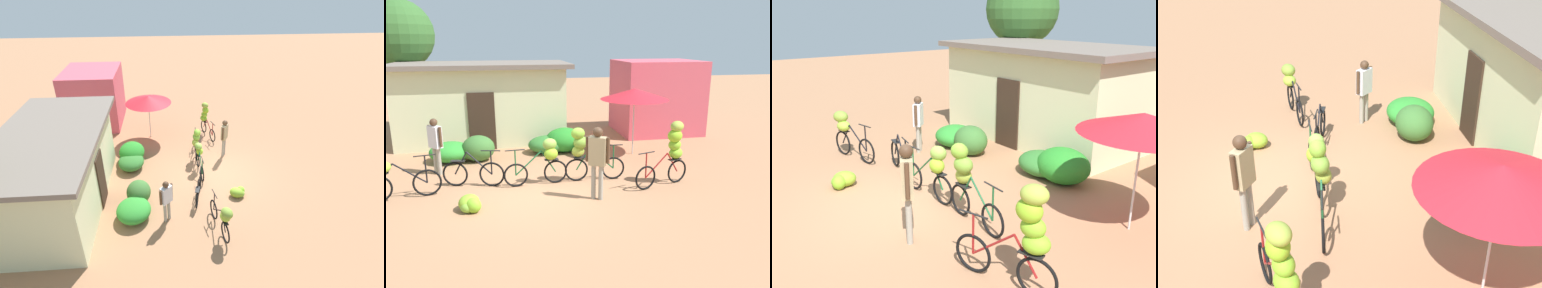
% 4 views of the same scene
% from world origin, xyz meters
% --- Properties ---
extents(ground_plane, '(60.00, 60.00, 0.00)m').
position_xyz_m(ground_plane, '(0.00, 0.00, 0.00)').
color(ground_plane, '#A6734F').
extents(building_low, '(6.41, 3.38, 2.90)m').
position_xyz_m(building_low, '(-1.50, 5.70, 1.47)').
color(building_low, beige).
rests_on(building_low, ground).
extents(shop_pink, '(3.20, 2.80, 2.92)m').
position_xyz_m(shop_pink, '(5.46, 5.77, 1.46)').
color(shop_pink, '#D24F60').
rests_on(shop_pink, ground).
extents(hedge_bush_front_left, '(1.28, 1.18, 0.62)m').
position_xyz_m(hedge_bush_front_left, '(-2.46, 3.08, 0.31)').
color(hedge_bush_front_left, '#2F8D2F').
rests_on(hedge_bush_front_left, ground).
extents(hedge_bush_front_right, '(1.02, 0.88, 0.82)m').
position_xyz_m(hedge_bush_front_right, '(-1.60, 2.97, 0.41)').
color(hedge_bush_front_right, '#396B2E').
rests_on(hedge_bush_front_right, ground).
extents(hedge_bush_mid, '(1.30, 1.09, 0.58)m').
position_xyz_m(hedge_bush_mid, '(0.65, 3.46, 0.29)').
color(hedge_bush_mid, '#32742E').
rests_on(hedge_bush_mid, ground).
extents(hedge_bush_by_door, '(1.31, 1.11, 0.83)m').
position_xyz_m(hedge_bush_by_door, '(1.25, 3.47, 0.41)').
color(hedge_bush_by_door, '#288728').
rests_on(hedge_bush_by_door, ground).
extents(market_umbrella, '(2.22, 2.22, 2.20)m').
position_xyz_m(market_umbrella, '(3.43, 2.74, 2.02)').
color(market_umbrella, beige).
rests_on(market_umbrella, ground).
extents(bicycle_leftmost, '(1.75, 0.56, 1.26)m').
position_xyz_m(bicycle_leftmost, '(-3.47, 0.16, 0.76)').
color(bicycle_leftmost, black).
rests_on(bicycle_leftmost, ground).
extents(bicycle_near_pile, '(1.59, 0.39, 0.98)m').
position_xyz_m(bicycle_near_pile, '(-1.60, 0.76, 0.36)').
color(bicycle_near_pile, black).
rests_on(bicycle_near_pile, ground).
extents(bicycle_center_loaded, '(1.68, 0.38, 1.23)m').
position_xyz_m(bicycle_center_loaded, '(0.23, 0.55, 0.72)').
color(bicycle_center_loaded, black).
rests_on(bicycle_center_loaded, ground).
extents(bicycle_by_shop, '(1.65, 0.42, 1.49)m').
position_xyz_m(bicycle_by_shop, '(1.30, 0.60, 0.87)').
color(bicycle_by_shop, black).
rests_on(bicycle_by_shop, ground).
extents(bicycle_rightmost, '(1.63, 0.69, 1.69)m').
position_xyz_m(bicycle_rightmost, '(3.50, -0.07, 0.99)').
color(bicycle_rightmost, black).
rests_on(bicycle_rightmost, ground).
extents(banana_pile_on_ground, '(0.64, 0.71, 0.35)m').
position_xyz_m(banana_pile_on_ground, '(-1.60, -0.75, 0.16)').
color(banana_pile_on_ground, '#85B22B').
rests_on(banana_pile_on_ground, ground).
extents(person_vendor, '(0.43, 0.44, 1.61)m').
position_xyz_m(person_vendor, '(-2.67, 1.94, 0.98)').
color(person_vendor, gray).
rests_on(person_vendor, ground).
extents(person_bystander, '(0.52, 0.37, 1.77)m').
position_xyz_m(person_bystander, '(1.34, -0.67, 1.09)').
color(person_bystander, gray).
rests_on(person_bystander, ground).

